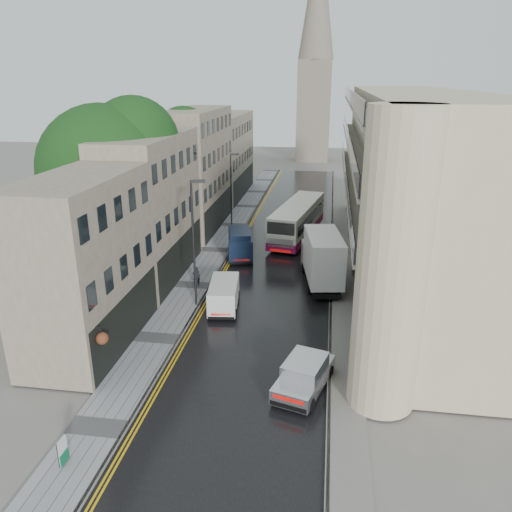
% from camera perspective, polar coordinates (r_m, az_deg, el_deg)
% --- Properties ---
extents(ground, '(200.00, 200.00, 0.00)m').
position_cam_1_polar(ground, '(21.56, -5.33, -24.82)').
color(ground, slate).
rests_on(ground, ground).
extents(road, '(9.00, 85.00, 0.02)m').
position_cam_1_polar(road, '(45.12, 2.83, 0.24)').
color(road, black).
rests_on(road, ground).
extents(left_sidewalk, '(2.70, 85.00, 0.12)m').
position_cam_1_polar(left_sidewalk, '(46.00, -4.44, 0.66)').
color(left_sidewalk, gray).
rests_on(left_sidewalk, ground).
extents(right_sidewalk, '(1.80, 85.00, 0.12)m').
position_cam_1_polar(right_sidewalk, '(44.95, 9.69, -0.04)').
color(right_sidewalk, slate).
rests_on(right_sidewalk, ground).
extents(old_shop_row, '(4.50, 56.00, 12.00)m').
position_cam_1_polar(old_shop_row, '(47.69, -8.24, 8.60)').
color(old_shop_row, gray).
rests_on(old_shop_row, ground).
extents(modern_block, '(8.00, 40.00, 14.00)m').
position_cam_1_polar(modern_block, '(42.09, 17.00, 7.85)').
color(modern_block, tan).
rests_on(modern_block, ground).
extents(church_spire, '(6.40, 6.40, 40.00)m').
position_cam_1_polar(church_spire, '(97.01, 6.88, 22.59)').
color(church_spire, '#73685B').
rests_on(church_spire, ground).
extents(tree_near, '(10.56, 10.56, 13.89)m').
position_cam_1_polar(tree_near, '(39.41, -16.70, 7.02)').
color(tree_near, black).
rests_on(tree_near, ground).
extents(tree_far, '(9.24, 9.24, 12.46)m').
position_cam_1_polar(tree_far, '(51.28, -10.29, 9.53)').
color(tree_far, black).
rests_on(tree_far, ground).
extents(cream_bus, '(4.89, 12.52, 3.33)m').
position_cam_1_polar(cream_bus, '(46.86, 2.23, 3.15)').
color(cream_bus, white).
rests_on(cream_bus, road).
extents(white_lorry, '(3.63, 8.28, 4.20)m').
position_cam_1_polar(white_lorry, '(36.35, 6.19, -1.25)').
color(white_lorry, white).
rests_on(white_lorry, road).
extents(silver_hatchback, '(3.15, 4.87, 1.69)m').
position_cam_1_polar(silver_hatchback, '(25.19, 2.28, -14.66)').
color(silver_hatchback, '#B7B5BB').
rests_on(silver_hatchback, road).
extents(white_van, '(2.31, 4.47, 1.94)m').
position_cam_1_polar(white_van, '(33.13, -5.40, -5.52)').
color(white_van, silver).
rests_on(white_van, road).
extents(navy_van, '(3.02, 5.38, 2.59)m').
position_cam_1_polar(navy_van, '(42.40, -3.03, 0.80)').
color(navy_van, black).
rests_on(navy_van, road).
extents(pedestrian, '(0.66, 0.56, 1.54)m').
position_cam_1_polar(pedestrian, '(37.99, -6.83, -2.32)').
color(pedestrian, black).
rests_on(pedestrian, left_sidewalk).
extents(lamp_post_near, '(1.00, 0.48, 8.73)m').
position_cam_1_polar(lamp_post_near, '(33.64, -7.14, 1.24)').
color(lamp_post_near, black).
rests_on(lamp_post_near, left_sidewalk).
extents(lamp_post_far, '(0.90, 0.48, 7.88)m').
position_cam_1_polar(lamp_post_far, '(50.43, -2.86, 7.14)').
color(lamp_post_far, black).
rests_on(lamp_post_far, left_sidewalk).
extents(estate_sign, '(0.10, 0.68, 1.13)m').
position_cam_1_polar(estate_sign, '(23.29, -21.23, -20.08)').
color(estate_sign, white).
rests_on(estate_sign, left_sidewalk).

